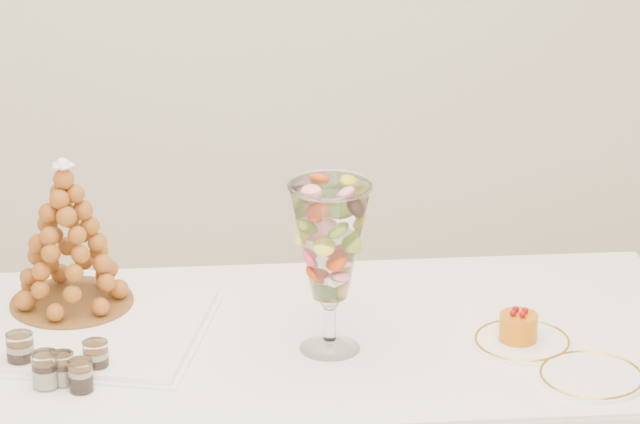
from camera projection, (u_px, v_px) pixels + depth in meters
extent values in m
cube|color=white|center=(240.00, 340.00, 3.21)|extent=(1.94, 0.79, 0.01)
cube|color=white|center=(65.00, 328.00, 3.23)|extent=(0.66, 0.56, 0.02)
cylinder|color=white|center=(330.00, 343.00, 3.16)|extent=(0.13, 0.13, 0.02)
cylinder|color=white|center=(330.00, 320.00, 3.14)|extent=(0.03, 0.03, 0.09)
sphere|color=white|center=(330.00, 301.00, 3.13)|extent=(0.04, 0.04, 0.04)
cylinder|color=white|center=(522.00, 342.00, 3.18)|extent=(0.21, 0.21, 0.01)
cylinder|color=white|center=(591.00, 377.00, 3.04)|extent=(0.21, 0.21, 0.01)
cylinder|color=white|center=(20.00, 351.00, 3.07)|extent=(0.07, 0.07, 0.08)
cylinder|color=white|center=(62.00, 369.00, 3.01)|extent=(0.06, 0.06, 0.07)
cylinder|color=white|center=(96.00, 358.00, 3.05)|extent=(0.07, 0.07, 0.07)
cylinder|color=white|center=(46.00, 370.00, 3.00)|extent=(0.07, 0.07, 0.07)
cylinder|color=white|center=(81.00, 376.00, 2.98)|extent=(0.06, 0.06, 0.07)
cylinder|color=brown|center=(72.00, 302.00, 3.32)|extent=(0.27, 0.27, 0.01)
cone|color=#944C16|center=(67.00, 233.00, 3.26)|extent=(0.25, 0.25, 0.33)
sphere|color=white|center=(63.00, 166.00, 3.21)|extent=(0.03, 0.03, 0.03)
cylinder|color=#CB6909|center=(518.00, 327.00, 3.17)|extent=(0.08, 0.08, 0.06)
sphere|color=#8E050A|center=(525.00, 311.00, 3.16)|extent=(0.01, 0.01, 0.01)
sphere|color=#8E050A|center=(516.00, 309.00, 3.17)|extent=(0.01, 0.01, 0.01)
sphere|color=#8E050A|center=(513.00, 313.00, 3.15)|extent=(0.01, 0.01, 0.01)
sphere|color=#8E050A|center=(522.00, 314.00, 3.15)|extent=(0.01, 0.01, 0.01)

